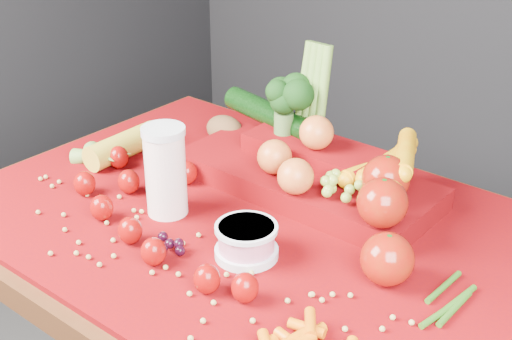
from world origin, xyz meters
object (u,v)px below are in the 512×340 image
Objects in this scene: produce_mound at (320,167)px; yogurt_bowl at (246,240)px; table at (249,264)px; milk_glass at (165,168)px.

yogurt_bowl is at bearing -83.13° from produce_mound.
milk_glass is at bearing -146.36° from table.
table is 0.25m from milk_glass.
table is 1.78× the size of produce_mound.
table is 0.19m from yogurt_bowl.
milk_glass reaches higher than yogurt_bowl.
produce_mound is (-0.03, 0.26, 0.03)m from yogurt_bowl.
produce_mound is at bearing 96.87° from yogurt_bowl.
produce_mound reaches higher than table.
milk_glass is 0.30m from produce_mound.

